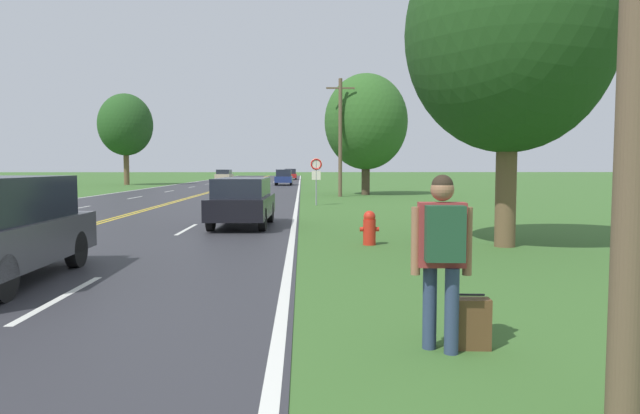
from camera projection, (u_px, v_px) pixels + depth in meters
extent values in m
cube|color=silver|center=(61.00, 298.00, 8.23)|extent=(0.12, 3.00, 0.00)
cube|color=silver|center=(187.00, 229.00, 17.20)|extent=(0.12, 3.00, 0.00)
cube|color=silver|center=(226.00, 208.00, 26.17)|extent=(0.12, 3.00, 0.00)
cube|color=silver|center=(245.00, 197.00, 35.15)|extent=(0.12, 3.00, 0.00)
cube|color=silver|center=(257.00, 191.00, 44.12)|extent=(0.12, 3.00, 0.00)
cube|color=silver|center=(264.00, 187.00, 53.09)|extent=(0.12, 3.00, 0.00)
cube|color=silver|center=(270.00, 184.00, 62.06)|extent=(0.12, 3.00, 0.00)
cube|color=silver|center=(274.00, 182.00, 71.04)|extent=(0.12, 3.00, 0.00)
cube|color=silver|center=(277.00, 180.00, 80.01)|extent=(0.12, 3.00, 0.00)
cube|color=silver|center=(280.00, 179.00, 88.98)|extent=(0.12, 3.00, 0.00)
cube|color=silver|center=(282.00, 178.00, 97.96)|extent=(0.12, 3.00, 0.00)
cube|color=silver|center=(283.00, 177.00, 106.93)|extent=(0.12, 3.00, 0.00)
cube|color=silver|center=(78.00, 208.00, 25.96)|extent=(0.12, 3.00, 0.00)
cube|color=silver|center=(135.00, 198.00, 34.93)|extent=(0.12, 3.00, 0.00)
cube|color=silver|center=(169.00, 191.00, 43.90)|extent=(0.12, 3.00, 0.00)
cube|color=silver|center=(192.00, 187.00, 52.88)|extent=(0.12, 3.00, 0.00)
cube|color=silver|center=(208.00, 184.00, 61.85)|extent=(0.12, 3.00, 0.00)
cube|color=silver|center=(220.00, 182.00, 70.82)|extent=(0.12, 3.00, 0.00)
cube|color=silver|center=(229.00, 180.00, 79.79)|extent=(0.12, 3.00, 0.00)
cube|color=silver|center=(236.00, 179.00, 88.77)|extent=(0.12, 3.00, 0.00)
cube|color=silver|center=(242.00, 178.00, 97.74)|extent=(0.12, 3.00, 0.00)
cube|color=silver|center=(247.00, 177.00, 106.71)|extent=(0.12, 3.00, 0.00)
cylinder|color=navy|center=(430.00, 307.00, 5.94)|extent=(0.15, 0.15, 0.88)
cylinder|color=navy|center=(452.00, 311.00, 5.77)|extent=(0.15, 0.15, 0.88)
cube|color=#993333|center=(442.00, 235.00, 5.80)|extent=(0.49, 0.23, 0.66)
sphere|color=#936647|center=(442.00, 189.00, 5.77)|extent=(0.24, 0.24, 0.24)
sphere|color=#2D2319|center=(442.00, 185.00, 5.77)|extent=(0.22, 0.22, 0.22)
cylinder|color=#936647|center=(416.00, 241.00, 5.82)|extent=(0.10, 0.10, 0.70)
cylinder|color=#936647|center=(467.00, 241.00, 5.80)|extent=(0.10, 0.10, 0.70)
cube|color=#1E472D|center=(445.00, 234.00, 5.61)|extent=(0.39, 0.21, 0.55)
cube|color=brown|center=(470.00, 324.00, 5.95)|extent=(0.41, 0.22, 0.53)
cylinder|color=black|center=(471.00, 295.00, 5.93)|extent=(0.28, 0.04, 0.02)
cylinder|color=red|center=(369.00, 232.00, 13.85)|extent=(0.31, 0.31, 0.63)
sphere|color=red|center=(369.00, 217.00, 13.82)|extent=(0.29, 0.29, 0.29)
cylinder|color=red|center=(377.00, 229.00, 13.85)|extent=(0.08, 0.11, 0.11)
cylinder|color=red|center=(361.00, 229.00, 13.84)|extent=(0.08, 0.11, 0.11)
cylinder|color=gray|center=(316.00, 182.00, 28.11)|extent=(0.07, 0.07, 2.28)
cylinder|color=silver|center=(316.00, 164.00, 28.03)|extent=(0.60, 0.02, 0.60)
torus|color=red|center=(316.00, 164.00, 28.01)|extent=(0.55, 0.07, 0.55)
cube|color=silver|center=(316.00, 175.00, 28.07)|extent=(0.44, 0.02, 0.44)
cylinder|color=brown|center=(340.00, 138.00, 36.08)|extent=(0.24, 0.24, 7.44)
cube|color=brown|center=(340.00, 88.00, 35.86)|extent=(1.80, 0.12, 0.10)
cylinder|color=#473828|center=(366.00, 176.00, 38.65)|extent=(0.56, 0.56, 2.55)
ellipsoid|color=#2D5B23|center=(366.00, 122.00, 38.39)|extent=(5.60, 5.60, 6.44)
cylinder|color=brown|center=(506.00, 185.00, 13.48)|extent=(0.48, 0.48, 2.95)
ellipsoid|color=#1E4219|center=(509.00, 33.00, 13.23)|extent=(4.84, 4.84, 5.56)
cylinder|color=brown|center=(126.00, 166.00, 59.78)|extent=(0.56, 0.56, 3.91)
ellipsoid|color=#234C1E|center=(125.00, 125.00, 59.47)|extent=(5.60, 5.60, 6.44)
cylinder|color=black|center=(1.00, 279.00, 7.94)|extent=(0.21, 0.69, 0.69)
cylinder|color=black|center=(76.00, 249.00, 10.73)|extent=(0.21, 0.69, 0.69)
cylinder|color=black|center=(263.00, 219.00, 16.78)|extent=(0.22, 0.72, 0.71)
cylinder|color=black|center=(211.00, 219.00, 16.77)|extent=(0.22, 0.72, 0.71)
cylinder|color=black|center=(270.00, 212.00, 19.44)|extent=(0.22, 0.72, 0.71)
cylinder|color=black|center=(225.00, 212.00, 19.43)|extent=(0.22, 0.72, 0.71)
cube|color=black|center=(243.00, 206.00, 18.08)|extent=(1.86, 4.35, 0.64)
cube|color=#1E232D|center=(242.00, 187.00, 18.04)|extent=(1.61, 3.06, 0.58)
cylinder|color=black|center=(291.00, 182.00, 57.29)|extent=(0.20, 0.69, 0.69)
cylinder|color=black|center=(276.00, 182.00, 57.25)|extent=(0.20, 0.69, 0.69)
cylinder|color=black|center=(291.00, 181.00, 60.22)|extent=(0.20, 0.69, 0.69)
cylinder|color=black|center=(277.00, 181.00, 60.17)|extent=(0.20, 0.69, 0.69)
cube|color=navy|center=(284.00, 179.00, 58.71)|extent=(1.73, 4.74, 0.61)
cube|color=#1E232D|center=(284.00, 173.00, 58.86)|extent=(1.52, 2.61, 0.70)
cylinder|color=black|center=(219.00, 179.00, 73.82)|extent=(0.21, 0.67, 0.67)
cylinder|color=black|center=(232.00, 179.00, 73.84)|extent=(0.21, 0.67, 0.67)
cylinder|color=black|center=(216.00, 179.00, 71.32)|extent=(0.21, 0.67, 0.67)
cylinder|color=black|center=(229.00, 179.00, 71.34)|extent=(0.21, 0.67, 0.67)
cube|color=#C1B28E|center=(224.00, 177.00, 72.56)|extent=(1.88, 4.07, 0.67)
cube|color=#1E232D|center=(224.00, 172.00, 72.52)|extent=(1.65, 2.86, 0.57)
cylinder|color=black|center=(296.00, 178.00, 82.76)|extent=(0.20, 0.63, 0.63)
cylinder|color=black|center=(285.00, 178.00, 82.72)|extent=(0.20, 0.63, 0.63)
cylinder|color=black|center=(296.00, 177.00, 85.37)|extent=(0.20, 0.63, 0.63)
cylinder|color=black|center=(285.00, 177.00, 85.33)|extent=(0.20, 0.63, 0.63)
cube|color=#A81E1E|center=(291.00, 176.00, 84.03)|extent=(1.83, 4.23, 0.58)
cube|color=#1E232D|center=(290.00, 171.00, 83.98)|extent=(1.61, 2.97, 0.74)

